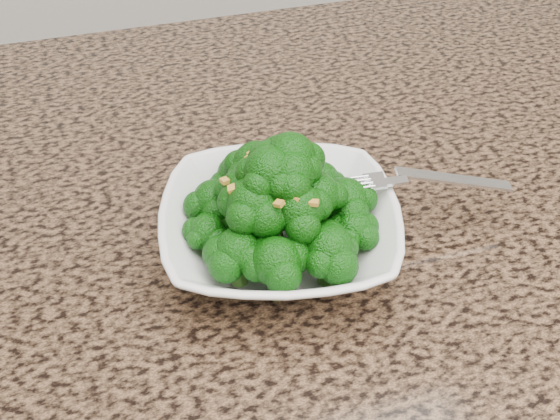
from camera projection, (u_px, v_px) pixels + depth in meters
name	position (u px, v px, depth m)	size (l,w,h in m)	color
granite_counter	(332.00, 251.00, 0.67)	(1.64, 1.04, 0.03)	brown
bowl	(280.00, 231.00, 0.63)	(0.21, 0.21, 0.05)	white
broccoli_pile	(280.00, 172.00, 0.59)	(0.19, 0.19, 0.08)	#0D5009
garlic_topping	(280.00, 131.00, 0.56)	(0.11, 0.11, 0.01)	gold
fork	(399.00, 180.00, 0.63)	(0.19, 0.03, 0.01)	silver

